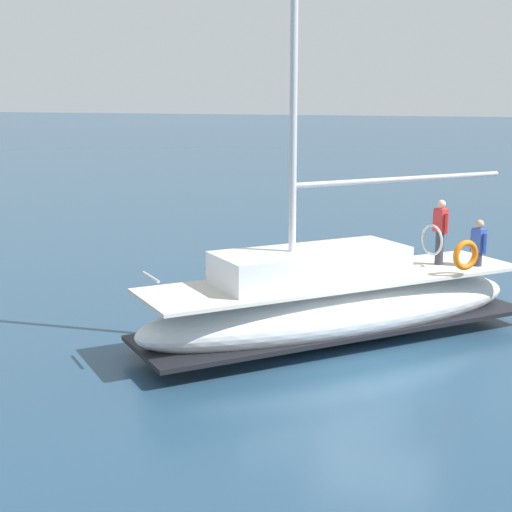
{
  "coord_description": "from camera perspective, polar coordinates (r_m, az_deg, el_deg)",
  "views": [
    {
      "loc": [
        -14.87,
        -3.36,
        5.47
      ],
      "look_at": [
        1.36,
        3.3,
        1.8
      ],
      "focal_mm": 53.77,
      "sensor_mm": 36.0,
      "label": 1
    }
  ],
  "objects": [
    {
      "name": "ground_plane",
      "position": [
        16.2,
        9.1,
        -8.08
      ],
      "size": [
        400.0,
        400.0,
        0.0
      ],
      "primitive_type": "plane",
      "color": "navy"
    },
    {
      "name": "main_sailboat",
      "position": [
        17.45,
        5.88,
        -3.42
      ],
      "size": [
        8.83,
        8.09,
        12.27
      ],
      "color": "silver",
      "rests_on": "ground"
    }
  ]
}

